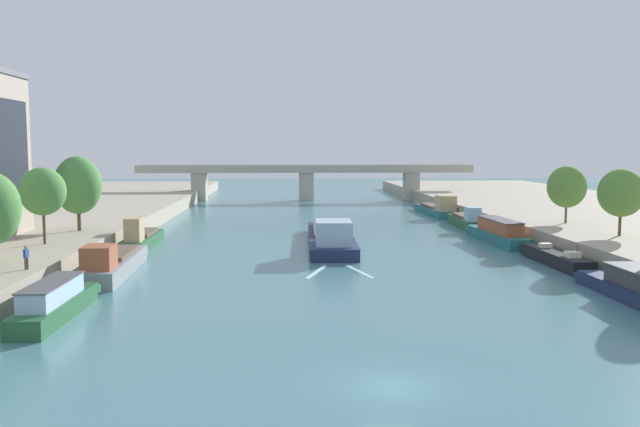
# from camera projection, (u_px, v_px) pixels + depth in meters

# --- Properties ---
(ground_plane) EXTENTS (400.00, 400.00, 0.00)m
(ground_plane) POSITION_uv_depth(u_px,v_px,m) (392.00, 387.00, 28.26)
(ground_plane) COLOR teal
(quay_left) EXTENTS (36.00, 170.00, 2.04)m
(quay_left) POSITION_uv_depth(u_px,v_px,m) (3.00, 224.00, 80.60)
(quay_left) COLOR #A89E89
(quay_left) RESTS_ON ground
(quay_right) EXTENTS (36.00, 170.00, 2.04)m
(quay_right) POSITION_uv_depth(u_px,v_px,m) (620.00, 220.00, 85.02)
(quay_right) COLOR #A89E89
(quay_right) RESTS_ON ground
(barge_midriver) EXTENTS (5.33, 23.79, 3.43)m
(barge_midriver) POSITION_uv_depth(u_px,v_px,m) (331.00, 237.00, 68.93)
(barge_midriver) COLOR #1E284C
(barge_midriver) RESTS_ON ground
(wake_behind_barge) EXTENTS (5.60, 5.98, 0.03)m
(wake_behind_barge) POSITION_uv_depth(u_px,v_px,m) (338.00, 272.00, 54.60)
(wake_behind_barge) COLOR silver
(wake_behind_barge) RESTS_ON ground
(moored_boat_left_lone) EXTENTS (2.24, 11.33, 2.35)m
(moored_boat_left_lone) POSITION_uv_depth(u_px,v_px,m) (55.00, 302.00, 39.69)
(moored_boat_left_lone) COLOR #235633
(moored_boat_left_lone) RESTS_ON ground
(moored_boat_left_second) EXTENTS (3.38, 15.32, 3.05)m
(moored_boat_left_second) POSITION_uv_depth(u_px,v_px,m) (113.00, 263.00, 53.41)
(moored_boat_left_second) COLOR gray
(moored_boat_left_second) RESTS_ON ground
(moored_boat_left_gap_after) EXTENTS (2.07, 12.89, 3.49)m
(moored_boat_left_gap_after) POSITION_uv_depth(u_px,v_px,m) (142.00, 238.00, 67.82)
(moored_boat_left_gap_after) COLOR #235633
(moored_boat_left_gap_after) RESTS_ON ground
(moored_boat_right_far) EXTENTS (2.17, 11.95, 2.31)m
(moored_boat_right_far) POSITION_uv_depth(u_px,v_px,m) (555.00, 258.00, 57.99)
(moored_boat_right_far) COLOR black
(moored_boat_right_far) RESTS_ON ground
(moored_boat_right_near) EXTENTS (2.90, 14.72, 2.65)m
(moored_boat_right_near) POSITION_uv_depth(u_px,v_px,m) (497.00, 232.00, 71.63)
(moored_boat_right_near) COLOR #23666B
(moored_boat_right_near) RESTS_ON ground
(moored_boat_right_lone) EXTENTS (2.69, 12.19, 2.95)m
(moored_boat_right_lone) POSITION_uv_depth(u_px,v_px,m) (466.00, 220.00, 85.68)
(moored_boat_right_lone) COLOR #235633
(moored_boat_right_lone) RESTS_ON ground
(moored_boat_right_midway) EXTENTS (3.82, 16.64, 3.33)m
(moored_boat_right_midway) POSITION_uv_depth(u_px,v_px,m) (438.00, 209.00, 101.74)
(moored_boat_right_midway) COLOR #23666B
(moored_boat_right_midway) RESTS_ON ground
(tree_left_nearest) EXTENTS (3.87, 3.87, 6.60)m
(tree_left_nearest) POSITION_uv_depth(u_px,v_px,m) (43.00, 191.00, 56.13)
(tree_left_nearest) COLOR brown
(tree_left_nearest) RESTS_ON quay_left
(tree_left_end_of_row) EXTENTS (4.62, 4.62, 7.45)m
(tree_left_end_of_row) POSITION_uv_depth(u_px,v_px,m) (78.00, 185.00, 65.25)
(tree_left_end_of_row) COLOR brown
(tree_left_end_of_row) RESTS_ON quay_left
(tree_right_midway) EXTENTS (4.24, 4.24, 6.32)m
(tree_right_midway) POSITION_uv_depth(u_px,v_px,m) (621.00, 193.00, 61.52)
(tree_right_midway) COLOR brown
(tree_right_midway) RESTS_ON quay_right
(tree_right_distant) EXTENTS (4.23, 4.23, 6.31)m
(tree_right_distant) POSITION_uv_depth(u_px,v_px,m) (567.00, 187.00, 72.24)
(tree_right_distant) COLOR brown
(tree_right_distant) RESTS_ON quay_right
(bridge_far) EXTENTS (66.07, 4.40, 7.05)m
(bridge_far) POSITION_uv_depth(u_px,v_px,m) (306.00, 177.00, 129.90)
(bridge_far) COLOR #ADA899
(bridge_far) RESTS_ON ground
(person_on_quay) EXTENTS (0.30, 0.51, 1.62)m
(person_on_quay) POSITION_uv_depth(u_px,v_px,m) (26.00, 256.00, 44.45)
(person_on_quay) COLOR #473D33
(person_on_quay) RESTS_ON quay_left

